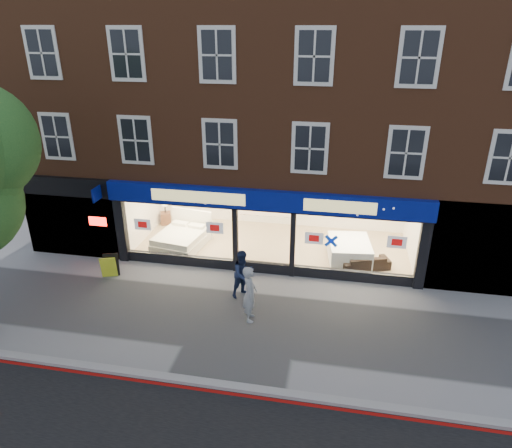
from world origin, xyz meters
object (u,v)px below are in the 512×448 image
(mattress_stack, at_px, (349,251))
(pedestrian_blue, at_px, (243,274))
(sofa, at_px, (365,262))
(display_bed, at_px, (182,238))
(a_board, at_px, (110,266))
(pedestrian_grey, at_px, (250,294))

(mattress_stack, xyz_separation_m, pedestrian_blue, (-3.51, -3.08, 0.35))
(sofa, relative_size, pedestrian_blue, 1.07)
(display_bed, xyz_separation_m, pedestrian_blue, (3.23, -3.05, 0.39))
(mattress_stack, bearing_deg, sofa, -44.38)
(display_bed, distance_m, mattress_stack, 6.74)
(a_board, xyz_separation_m, pedestrian_blue, (5.03, -0.32, 0.41))
(sofa, relative_size, a_board, 2.09)
(sofa, bearing_deg, a_board, -7.08)
(mattress_stack, relative_size, pedestrian_grey, 1.14)
(mattress_stack, relative_size, a_board, 2.45)
(pedestrian_grey, xyz_separation_m, pedestrian_blue, (-0.49, 1.30, -0.08))
(pedestrian_grey, relative_size, pedestrian_blue, 1.10)
(pedestrian_blue, bearing_deg, a_board, 128.95)
(mattress_stack, bearing_deg, a_board, -162.10)
(mattress_stack, height_order, a_board, mattress_stack)
(sofa, height_order, a_board, a_board)
(display_bed, bearing_deg, a_board, -114.33)
(pedestrian_blue, bearing_deg, mattress_stack, -6.12)
(a_board, bearing_deg, pedestrian_blue, -23.05)
(a_board, xyz_separation_m, pedestrian_grey, (5.52, -1.62, 0.49))
(pedestrian_grey, bearing_deg, mattress_stack, -43.09)
(mattress_stack, xyz_separation_m, a_board, (-8.54, -2.76, -0.05))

